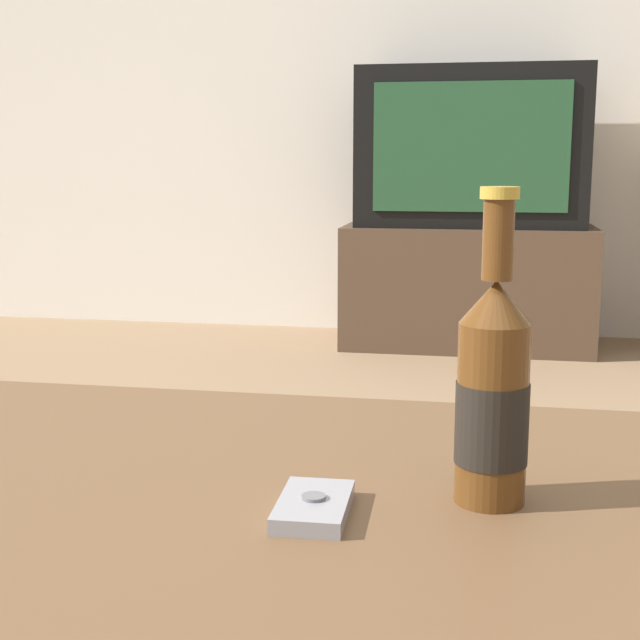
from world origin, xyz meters
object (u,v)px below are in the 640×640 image
(tv_stand, at_px, (467,286))
(television, at_px, (471,148))
(cell_phone, at_px, (314,506))
(beer_bottle, at_px, (493,392))

(tv_stand, relative_size, television, 1.12)
(tv_stand, xyz_separation_m, television, (-0.00, -0.00, 0.53))
(television, relative_size, cell_phone, 8.51)
(television, bearing_deg, tv_stand, 90.00)
(beer_bottle, distance_m, cell_phone, 0.18)
(tv_stand, distance_m, beer_bottle, 2.75)
(cell_phone, bearing_deg, beer_bottle, 20.76)
(tv_stand, bearing_deg, beer_bottle, -88.57)
(television, relative_size, beer_bottle, 3.13)
(beer_bottle, bearing_deg, tv_stand, 91.43)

